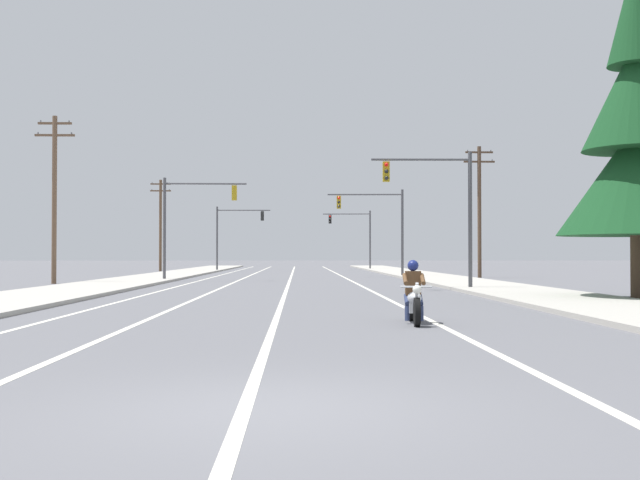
# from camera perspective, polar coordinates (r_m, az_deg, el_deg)

# --- Properties ---
(ground_plane) EXTENTS (400.00, 400.00, 0.00)m
(ground_plane) POSITION_cam_1_polar(r_m,az_deg,el_deg) (8.18, -3.69, -12.24)
(ground_plane) COLOR #5B5B60
(lane_stripe_center) EXTENTS (0.16, 100.00, 0.01)m
(lane_stripe_center) POSITION_cam_1_polar(r_m,az_deg,el_deg) (53.05, -2.17, -2.79)
(lane_stripe_center) COLOR beige
(lane_stripe_center) RESTS_ON ground
(lane_stripe_left) EXTENTS (0.16, 100.00, 0.01)m
(lane_stripe_left) POSITION_cam_1_polar(r_m,az_deg,el_deg) (53.17, -5.54, -2.78)
(lane_stripe_left) COLOR beige
(lane_stripe_left) RESTS_ON ground
(lane_stripe_right) EXTENTS (0.16, 100.00, 0.01)m
(lane_stripe_right) POSITION_cam_1_polar(r_m,az_deg,el_deg) (53.14, 1.85, -2.78)
(lane_stripe_right) COLOR beige
(lane_stripe_right) RESTS_ON ground
(lane_stripe_far_left) EXTENTS (0.16, 100.00, 0.01)m
(lane_stripe_far_left) POSITION_cam_1_polar(r_m,az_deg,el_deg) (53.38, -8.04, -2.76)
(lane_stripe_far_left) COLOR beige
(lane_stripe_far_left) RESTS_ON ground
(sidewalk_kerb_right) EXTENTS (4.40, 110.00, 0.14)m
(sidewalk_kerb_right) POSITION_cam_1_polar(r_m,az_deg,el_deg) (48.88, 9.04, -2.84)
(sidewalk_kerb_right) COLOR #ADA89E
(sidewalk_kerb_right) RESTS_ON ground
(sidewalk_kerb_left) EXTENTS (4.40, 110.00, 0.14)m
(sidewalk_kerb_left) POSITION_cam_1_polar(r_m,az_deg,el_deg) (48.99, -12.85, -2.82)
(sidewalk_kerb_left) COLOR #ADA89E
(sidewalk_kerb_left) RESTS_ON ground
(motorcycle_with_rider) EXTENTS (0.70, 2.19, 1.46)m
(motorcycle_with_rider) POSITION_cam_1_polar(r_m,az_deg,el_deg) (18.02, 6.90, -4.25)
(motorcycle_with_rider) COLOR black
(motorcycle_with_rider) RESTS_ON ground
(traffic_signal_near_right) EXTENTS (4.53, 0.37, 6.20)m
(traffic_signal_near_right) POSITION_cam_1_polar(r_m,az_deg,el_deg) (35.23, 8.93, 2.99)
(traffic_signal_near_right) COLOR #47474C
(traffic_signal_near_right) RESTS_ON ground
(traffic_signal_near_left) EXTENTS (4.99, 0.39, 6.20)m
(traffic_signal_near_left) POSITION_cam_1_polar(r_m,az_deg,el_deg) (47.26, -9.63, 1.99)
(traffic_signal_near_left) COLOR #47474C
(traffic_signal_near_left) RESTS_ON ground
(traffic_signal_mid_right) EXTENTS (5.38, 0.39, 6.20)m
(traffic_signal_mid_right) POSITION_cam_1_polar(r_m,az_deg,el_deg) (55.16, 4.45, 1.57)
(traffic_signal_mid_right) COLOR #47474C
(traffic_signal_mid_right) RESTS_ON ground
(traffic_signal_mid_left) EXTENTS (5.20, 0.37, 6.20)m
(traffic_signal_mid_left) POSITION_cam_1_polar(r_m,az_deg,el_deg) (74.97, -6.43, 0.86)
(traffic_signal_mid_left) COLOR #47474C
(traffic_signal_mid_left) RESTS_ON ground
(traffic_signal_far_right) EXTENTS (5.02, 0.47, 6.20)m
(traffic_signal_far_right) POSITION_cam_1_polar(r_m,az_deg,el_deg) (81.41, 2.69, 0.70)
(traffic_signal_far_right) COLOR #47474C
(traffic_signal_far_right) RESTS_ON ground
(utility_pole_left_near) EXTENTS (2.15, 0.26, 9.12)m
(utility_pole_left_near) POSITION_cam_1_polar(r_m,az_deg,el_deg) (44.57, -18.91, 3.25)
(utility_pole_left_near) COLOR brown
(utility_pole_left_near) RESTS_ON ground
(utility_pole_right_far) EXTENTS (2.13, 0.26, 9.01)m
(utility_pole_right_far) POSITION_cam_1_polar(r_m,az_deg,el_deg) (54.34, 11.62, 2.39)
(utility_pole_right_far) COLOR #4C3828
(utility_pole_right_far) RESTS_ON ground
(utility_pole_left_far) EXTENTS (1.96, 0.26, 8.71)m
(utility_pole_left_far) POSITION_cam_1_polar(r_m,az_deg,el_deg) (75.35, -11.63, 1.30)
(utility_pole_left_far) COLOR brown
(utility_pole_left_far) RESTS_ON ground
(conifer_tree_right_verge_near) EXTENTS (5.50, 5.50, 12.11)m
(conifer_tree_right_verge_near) POSITION_cam_1_polar(r_m,az_deg,el_deg) (29.33, 22.24, 6.77)
(conifer_tree_right_verge_near) COLOR #423023
(conifer_tree_right_verge_near) RESTS_ON ground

